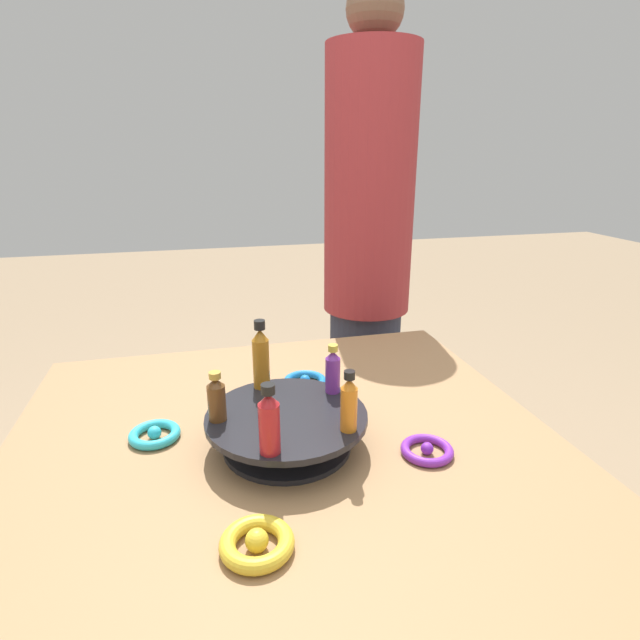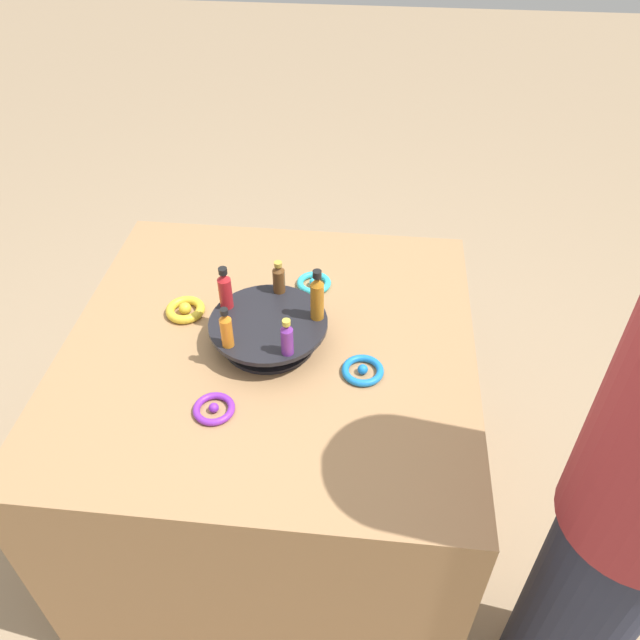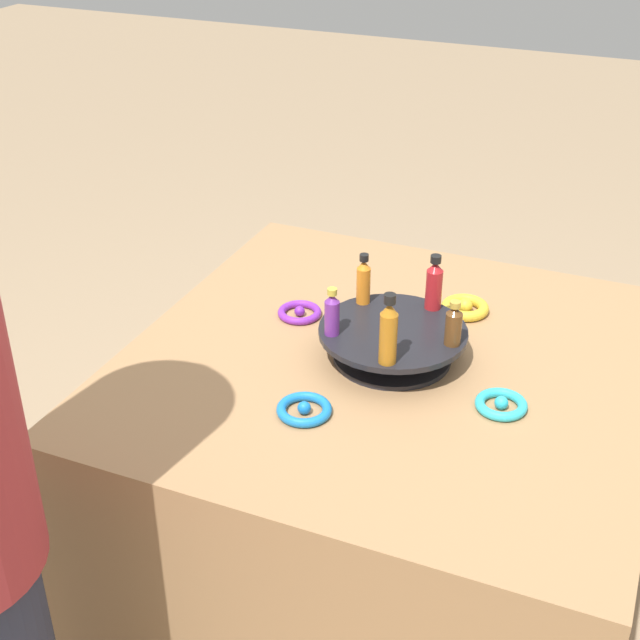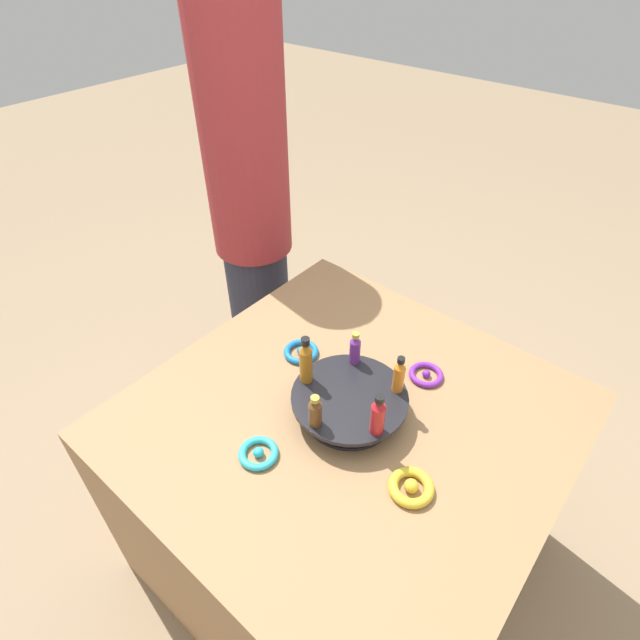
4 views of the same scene
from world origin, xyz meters
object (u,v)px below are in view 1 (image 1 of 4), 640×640
Objects in this scene: display_stand at (287,427)px; bottle_amber at (261,357)px; person_figure at (367,267)px; bottle_purple at (333,370)px; ribbon_bow_gold at (257,543)px; bottle_red at (269,422)px; ribbon_bow_teal at (155,434)px; ribbon_bow_purple at (427,450)px; ribbon_bow_blue at (305,381)px; bottle_brown at (216,398)px; bottle_orange at (349,403)px.

bottle_amber reaches higher than display_stand.
bottle_amber is 0.81m from person_figure.
person_figure reaches higher than display_stand.
bottle_purple is 0.38m from ribbon_bow_gold.
bottle_red is 0.18m from ribbon_bow_gold.
bottle_amber is 1.47× the size of ribbon_bow_teal.
ribbon_bow_blue is at bearing -64.70° from ribbon_bow_purple.
display_stand reaches higher than ribbon_bow_blue.
ribbon_bow_teal is at bearing -19.70° from ribbon_bow_purple.
bottle_purple is 1.08× the size of bottle_brown.
person_figure is at bearing -113.85° from bottle_purple.
bottle_red is at bearing 134.24° from ribbon_bow_teal.
ribbon_bow_teal is (0.34, -0.17, -0.11)m from bottle_orange.
bottle_amber reaches higher than bottle_brown.
bottle_orange is 1.14× the size of ribbon_bow_teal.
bottle_red is 1.23× the size of ribbon_bow_teal.
bottle_purple is 0.98× the size of ribbon_bow_blue.
bottle_orange is at bearing 153.62° from ribbon_bow_teal.
ribbon_bow_gold is at bearing 98.14° from bottle_brown.
bottle_amber is 0.24m from bottle_orange.
ribbon_bow_teal is 0.98m from person_figure.
bottle_brown is 0.78× the size of bottle_red.
bottle_purple reaches higher than ribbon_bow_teal.
bottle_orange is at bearing 157.55° from bottle_brown.
bottle_red is at bearing 0.71° from person_figure.
bottle_amber is 0.08× the size of person_figure.
bottle_purple is 0.06× the size of person_figure.
ribbon_bow_purple is 0.52m from ribbon_bow_teal.
bottle_brown is (0.12, -0.01, 0.07)m from display_stand.
bottle_brown is 0.96m from person_figure.
person_figure is at bearing -133.61° from ribbon_bow_teal.
ribbon_bow_gold is (-0.04, 0.25, -0.10)m from bottle_brown.
bottle_red reaches higher than bottle_orange.
person_figure is (-0.55, -0.78, 0.03)m from bottle_brown.
ribbon_bow_purple is (-0.15, 0.01, -0.11)m from bottle_orange.
bottle_amber reaches higher than ribbon_bow_blue.
ribbon_bow_purple is 0.06× the size of person_figure.
bottle_orange is (-0.09, 0.08, 0.08)m from display_stand.
ribbon_bow_blue is (0.02, -0.18, -0.11)m from bottle_purple.
bottle_orange reaches higher than ribbon_bow_gold.
bottle_orange is 0.34m from ribbon_bow_blue.
ribbon_bow_purple is at bearing -174.66° from bottle_red.
bottle_orange is (0.01, 0.15, 0.00)m from bottle_purple.
display_stand is at bearing -109.70° from ribbon_bow_gold.
bottle_red is 1.14× the size of ribbon_bow_gold.
bottle_purple is at bearing -94.45° from bottle_orange.
person_figure reaches higher than bottle_red.
ribbon_bow_gold is 1.02× the size of ribbon_bow_blue.
bottle_amber is at bearing -99.09° from ribbon_bow_gold.
bottle_orange reaches higher than ribbon_bow_purple.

